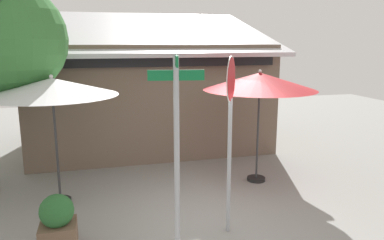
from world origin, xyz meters
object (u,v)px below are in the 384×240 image
patio_umbrella_crimson_center (260,82)px  sidewalk_planter (58,223)px  street_sign_post (177,134)px  patio_umbrella_ivory_left (52,88)px  stop_sign (230,113)px

patio_umbrella_crimson_center → sidewalk_planter: 5.24m
street_sign_post → patio_umbrella_ivory_left: size_ratio=1.17×
patio_umbrella_crimson_center → stop_sign: bearing=-125.3°
sidewalk_planter → stop_sign: bearing=-3.0°
stop_sign → patio_umbrella_ivory_left: stop_sign is taller
street_sign_post → stop_sign: (0.99, 0.27, 0.24)m
street_sign_post → sidewalk_planter: size_ratio=3.37×
patio_umbrella_ivory_left → sidewalk_planter: patio_umbrella_ivory_left is taller
sidewalk_planter → patio_umbrella_ivory_left: bearing=93.8°
street_sign_post → patio_umbrella_ivory_left: bearing=131.2°
street_sign_post → sidewalk_planter: bearing=167.6°
stop_sign → sidewalk_planter: stop_sign is taller
street_sign_post → patio_umbrella_crimson_center: (2.52, 2.44, 0.50)m
stop_sign → patio_umbrella_crimson_center: (1.53, 2.17, 0.26)m
patio_umbrella_ivory_left → sidewalk_planter: 2.74m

